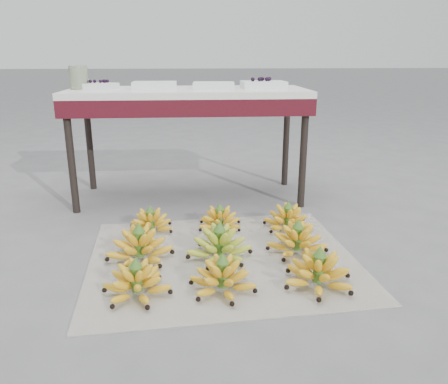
{
  "coord_description": "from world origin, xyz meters",
  "views": [
    {
      "loc": [
        -0.03,
        -1.92,
        0.93
      ],
      "look_at": [
        0.14,
        0.24,
        0.25
      ],
      "focal_mm": 35.0,
      "sensor_mm": 36.0,
      "label": 1
    }
  ],
  "objects": [
    {
      "name": "vendor_table",
      "position": [
        -0.04,
        0.94,
        0.64
      ],
      "size": [
        1.51,
        0.61,
        0.73
      ],
      "color": "black",
      "rests_on": "ground"
    },
    {
      "name": "newspaper_mat",
      "position": [
        0.11,
        -0.03,
        0.0
      ],
      "size": [
        1.33,
        1.14,
        0.01
      ],
      "primitive_type": "cube",
      "rotation": [
        0.0,
        0.0,
        0.08
      ],
      "color": "white",
      "rests_on": "ground"
    },
    {
      "name": "bunch_mid_center",
      "position": [
        0.09,
        -0.04,
        0.07
      ],
      "size": [
        0.38,
        0.38,
        0.19
      ],
      "rotation": [
        0.0,
        0.0,
        -0.26
      ],
      "color": "#9FBB39",
      "rests_on": "newspaper_mat"
    },
    {
      "name": "bunch_back_left",
      "position": [
        -0.26,
        0.32,
        0.06
      ],
      "size": [
        0.3,
        0.3,
        0.15
      ],
      "rotation": [
        0.0,
        0.0,
        0.2
      ],
      "color": "yellow",
      "rests_on": "newspaper_mat"
    },
    {
      "name": "tray_left",
      "position": [
        -0.25,
        0.95,
        0.75
      ],
      "size": [
        0.28,
        0.21,
        0.04
      ],
      "color": "silver",
      "rests_on": "vendor_table"
    },
    {
      "name": "bunch_mid_left",
      "position": [
        -0.28,
        -0.02,
        0.07
      ],
      "size": [
        0.32,
        0.32,
        0.19
      ],
      "rotation": [
        0.0,
        0.0,
        -0.02
      ],
      "color": "yellow",
      "rests_on": "newspaper_mat"
    },
    {
      "name": "tray_far_left",
      "position": [
        -0.61,
        0.96,
        0.75
      ],
      "size": [
        0.26,
        0.21,
        0.06
      ],
      "color": "silver",
      "rests_on": "vendor_table"
    },
    {
      "name": "bunch_front_center",
      "position": [
        0.08,
        -0.34,
        0.06
      ],
      "size": [
        0.37,
        0.37,
        0.17
      ],
      "rotation": [
        0.0,
        0.0,
        0.42
      ],
      "color": "yellow",
      "rests_on": "newspaper_mat"
    },
    {
      "name": "tray_far_right",
      "position": [
        0.45,
        0.95,
        0.75
      ],
      "size": [
        0.29,
        0.21,
        0.07
      ],
      "color": "silver",
      "rests_on": "vendor_table"
    },
    {
      "name": "ground",
      "position": [
        0.0,
        0.0,
        0.0
      ],
      "size": [
        60.0,
        60.0,
        0.0
      ],
      "primitive_type": "plane",
      "color": "#5C5C5E",
      "rests_on": "ground"
    },
    {
      "name": "bunch_back_right",
      "position": [
        0.5,
        0.3,
        0.06
      ],
      "size": [
        0.32,
        0.32,
        0.16
      ],
      "rotation": [
        0.0,
        0.0,
        0.23
      ],
      "color": "yellow",
      "rests_on": "newspaper_mat"
    },
    {
      "name": "bunch_front_right",
      "position": [
        0.49,
        -0.33,
        0.07
      ],
      "size": [
        0.31,
        0.31,
        0.18
      ],
      "rotation": [
        0.0,
        0.0,
        0.05
      ],
      "color": "yellow",
      "rests_on": "newspaper_mat"
    },
    {
      "name": "bunch_front_left",
      "position": [
        -0.26,
        -0.35,
        0.06
      ],
      "size": [
        0.35,
        0.35,
        0.17
      ],
      "rotation": [
        0.0,
        0.0,
        -0.36
      ],
      "color": "yellow",
      "rests_on": "newspaper_mat"
    },
    {
      "name": "bunch_back_center",
      "position": [
        0.12,
        0.33,
        0.06
      ],
      "size": [
        0.3,
        0.3,
        0.15
      ],
      "rotation": [
        0.0,
        0.0,
        0.22
      ],
      "color": "yellow",
      "rests_on": "newspaper_mat"
    },
    {
      "name": "bunch_mid_right",
      "position": [
        0.47,
        -0.01,
        0.07
      ],
      "size": [
        0.35,
        0.35,
        0.18
      ],
      "rotation": [
        0.0,
        0.0,
        -0.24
      ],
      "color": "yellow",
      "rests_on": "newspaper_mat"
    },
    {
      "name": "glass_jar",
      "position": [
        -0.72,
        0.94,
        0.8
      ],
      "size": [
        0.15,
        0.15,
        0.14
      ],
      "primitive_type": "cylinder",
      "rotation": [
        0.0,
        0.0,
        0.38
      ],
      "color": "beige",
      "rests_on": "vendor_table"
    },
    {
      "name": "tray_right",
      "position": [
        0.12,
        0.92,
        0.75
      ],
      "size": [
        0.27,
        0.2,
        0.04
      ],
      "color": "silver",
      "rests_on": "vendor_table"
    }
  ]
}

